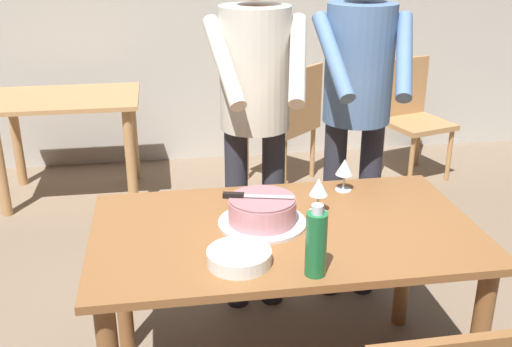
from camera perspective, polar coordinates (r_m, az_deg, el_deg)
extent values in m
cube|color=brown|center=(2.33, 2.75, -5.40)|extent=(1.46, 0.84, 0.03)
cylinder|color=brown|center=(2.78, -12.48, -9.90)|extent=(0.07, 0.07, 0.72)
cylinder|color=brown|center=(2.98, 13.81, -7.74)|extent=(0.07, 0.07, 0.72)
cylinder|color=silver|center=(2.34, 0.58, -4.63)|extent=(0.34, 0.34, 0.01)
cylinder|color=#D18C93|center=(2.32, 0.59, -3.50)|extent=(0.26, 0.26, 0.09)
cylinder|color=#926267|center=(2.30, 0.59, -2.39)|extent=(0.25, 0.25, 0.01)
cube|color=silver|center=(2.29, 1.09, -2.18)|extent=(0.20, 0.07, 0.00)
cube|color=black|center=(2.30, -2.14, -2.07)|extent=(0.08, 0.04, 0.02)
cylinder|color=white|center=(2.08, -1.59, -8.34)|extent=(0.22, 0.22, 0.01)
cylinder|color=white|center=(2.07, -1.59, -8.10)|extent=(0.22, 0.22, 0.01)
cylinder|color=white|center=(2.07, -1.59, -7.86)|extent=(0.22, 0.22, 0.01)
cylinder|color=white|center=(2.06, -1.60, -7.62)|extent=(0.22, 0.22, 0.01)
cylinder|color=white|center=(2.06, -1.60, -7.38)|extent=(0.22, 0.22, 0.01)
cylinder|color=silver|center=(2.45, 5.82, -3.54)|extent=(0.07, 0.07, 0.00)
cylinder|color=silver|center=(2.44, 5.85, -2.75)|extent=(0.01, 0.01, 0.07)
cone|color=silver|center=(2.41, 5.92, -1.24)|extent=(0.08, 0.08, 0.07)
cylinder|color=silver|center=(2.67, 8.20, -1.52)|extent=(0.07, 0.07, 0.00)
cylinder|color=silver|center=(2.65, 8.24, -0.78)|extent=(0.01, 0.01, 0.07)
cone|color=silver|center=(2.63, 8.32, 0.63)|extent=(0.08, 0.08, 0.07)
cylinder|color=#1E6B38|center=(1.97, 5.66, -6.65)|extent=(0.07, 0.07, 0.22)
cylinder|color=silver|center=(1.92, 5.80, -3.36)|extent=(0.04, 0.04, 0.03)
cylinder|color=#2D2D38|center=(3.02, 1.60, -4.20)|extent=(0.11, 0.11, 0.95)
cylinder|color=#2D2D38|center=(2.99, -1.81, -4.42)|extent=(0.11, 0.11, 0.95)
cylinder|color=beige|center=(2.76, -0.11, 9.82)|extent=(0.32, 0.32, 0.55)
cylinder|color=beige|center=(2.60, 3.94, 10.64)|extent=(0.16, 0.42, 0.34)
cylinder|color=beige|center=(2.55, -3.05, 10.45)|extent=(0.15, 0.42, 0.34)
cylinder|color=#2D2D38|center=(3.16, 10.42, -3.35)|extent=(0.11, 0.11, 0.95)
cylinder|color=#2D2D38|center=(3.12, 7.19, -3.43)|extent=(0.11, 0.11, 0.95)
cylinder|color=#4C6B93|center=(2.90, 9.67, 10.13)|extent=(0.32, 0.32, 0.55)
cylinder|color=#4C6B93|center=(2.75, 13.76, 10.72)|extent=(0.20, 0.42, 0.34)
cylinder|color=#4C6B93|center=(2.69, 7.24, 10.90)|extent=(0.11, 0.42, 0.34)
cube|color=tan|center=(4.42, -17.50, 6.73)|extent=(1.00, 0.70, 0.03)
cylinder|color=tan|center=(4.35, -22.94, 0.64)|extent=(0.07, 0.07, 0.71)
cylinder|color=tan|center=(4.22, -11.70, 1.34)|extent=(0.07, 0.07, 0.71)
cylinder|color=tan|center=(4.86, -21.56, 2.95)|extent=(0.07, 0.07, 0.71)
cylinder|color=tan|center=(4.74, -11.50, 3.63)|extent=(0.07, 0.07, 0.71)
cube|color=tan|center=(4.81, 14.94, 4.52)|extent=(0.55, 0.55, 0.04)
cylinder|color=tan|center=(4.87, 17.69, 1.63)|extent=(0.04, 0.04, 0.41)
cylinder|color=tan|center=(4.63, 14.38, 0.99)|extent=(0.04, 0.04, 0.41)
cylinder|color=tan|center=(5.12, 14.96, 2.91)|extent=(0.04, 0.04, 0.41)
cylinder|color=tan|center=(4.90, 11.70, 2.36)|extent=(0.04, 0.04, 0.41)
cube|color=tan|center=(4.90, 13.67, 7.93)|extent=(0.43, 0.16, 0.45)
cube|color=tan|center=(4.61, 2.27, 4.53)|extent=(0.62, 0.62, 0.04)
cylinder|color=tan|center=(4.66, -0.91, 1.80)|extent=(0.04, 0.04, 0.41)
cylinder|color=tan|center=(4.93, 1.83, 2.92)|extent=(0.04, 0.04, 0.41)
cylinder|color=tan|center=(4.45, 2.68, 0.78)|extent=(0.04, 0.04, 0.41)
cylinder|color=tan|center=(4.73, 5.33, 2.00)|extent=(0.04, 0.04, 0.41)
cube|color=tan|center=(4.43, 4.45, 7.05)|extent=(0.35, 0.31, 0.45)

